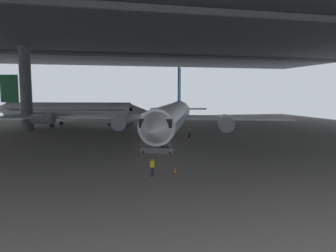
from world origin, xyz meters
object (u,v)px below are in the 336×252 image
at_px(airplane_main, 172,117).
at_px(traffic_cone_orange, 175,170).
at_px(crew_worker_near_nose, 152,166).
at_px(crew_worker_by_stairs, 158,143).
at_px(boarding_stairs, 157,147).
at_px(airplane_distant, 66,111).

height_order(airplane_main, traffic_cone_orange, airplane_main).
xyz_separation_m(crew_worker_near_nose, crew_worker_by_stairs, (2.88, 12.37, -0.03)).
bearing_deg(crew_worker_near_nose, crew_worker_by_stairs, 76.89).
bearing_deg(traffic_cone_orange, boarding_stairs, 88.61).
height_order(airplane_main, crew_worker_by_stairs, airplane_main).
distance_m(airplane_main, crew_worker_by_stairs, 9.83).
xyz_separation_m(boarding_stairs, crew_worker_by_stairs, (0.39, 1.52, 0.17)).
relative_size(crew_worker_by_stairs, traffic_cone_orange, 2.68).
bearing_deg(traffic_cone_orange, crew_worker_near_nose, -163.73).
relative_size(boarding_stairs, traffic_cone_orange, 8.06).
relative_size(crew_worker_near_nose, airplane_distant, 0.05).
height_order(crew_worker_by_stairs, traffic_cone_orange, crew_worker_by_stairs).
bearing_deg(airplane_main, airplane_distant, 127.04).
relative_size(boarding_stairs, airplane_distant, 0.14).
height_order(boarding_stairs, crew_worker_near_nose, boarding_stairs).
distance_m(boarding_stairs, traffic_cone_orange, 10.20).
xyz_separation_m(crew_worker_by_stairs, airplane_distant, (-14.16, 32.59, 2.51)).
xyz_separation_m(airplane_main, crew_worker_near_nose, (-6.84, -20.96, -2.67)).
height_order(crew_worker_near_nose, traffic_cone_orange, crew_worker_near_nose).
bearing_deg(crew_worker_by_stairs, airplane_distant, 113.48).
distance_m(crew_worker_by_stairs, traffic_cone_orange, 11.75).
bearing_deg(crew_worker_near_nose, boarding_stairs, 77.07).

